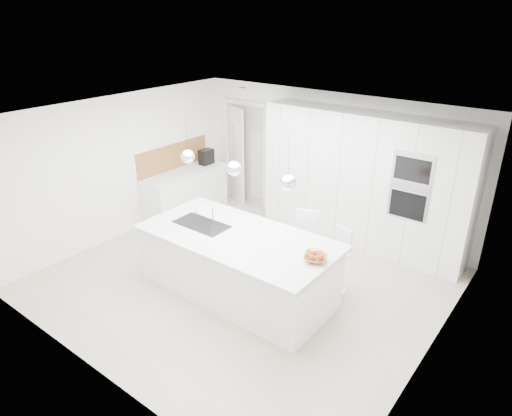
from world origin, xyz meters
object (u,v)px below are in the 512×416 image
Objects in this scene: fruit_bowl at (315,258)px; bar_stool_right at (338,263)px; island_base at (236,266)px; espresso_machine at (206,157)px; bar_stool_left at (301,248)px.

fruit_bowl is 0.30× the size of bar_stool_right.
fruit_bowl reaches higher than island_base.
fruit_bowl is 0.90m from bar_stool_right.
island_base is 1.32m from fruit_bowl.
island_base is at bearing -38.58° from espresso_machine.
espresso_machine is (-3.75, 2.00, 0.12)m from fruit_bowl.
island_base is 2.51× the size of bar_stool_left.
espresso_machine reaches higher than bar_stool_right.
bar_stool_left is at bearing -153.03° from bar_stool_right.
espresso_machine reaches higher than fruit_bowl.
bar_stool_left is (3.11, -1.29, -0.49)m from espresso_machine.
bar_stool_left is (0.58, 0.82, 0.13)m from island_base.
bar_stool_right reaches higher than fruit_bowl.
fruit_bowl is (1.22, 0.11, 0.51)m from island_base.
espresso_machine is at bearing -177.80° from bar_stool_right.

